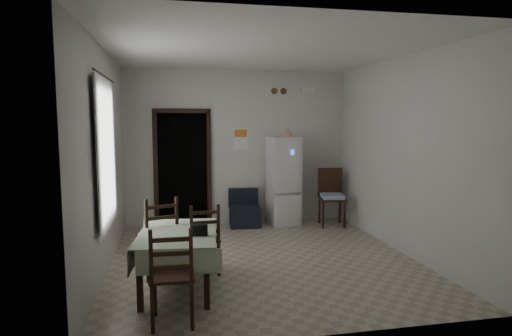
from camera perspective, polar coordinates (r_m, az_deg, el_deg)
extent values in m
plane|color=#A49886|center=(6.23, 0.92, -12.01)|extent=(4.50, 4.50, 0.00)
cube|color=black|center=(8.30, -9.80, -0.05)|extent=(0.90, 0.45, 2.10)
cube|color=black|center=(8.06, -13.24, -0.32)|extent=(0.08, 0.10, 2.18)
cube|color=black|center=(8.08, -6.28, -0.17)|extent=(0.08, 0.10, 2.18)
cube|color=black|center=(8.01, -9.90, 7.53)|extent=(1.06, 0.10, 0.08)
cube|color=silver|center=(5.67, -20.37, 1.77)|extent=(0.10, 1.20, 1.60)
cube|color=beige|center=(5.65, -19.27, 1.80)|extent=(0.02, 1.45, 1.85)
cylinder|color=black|center=(5.66, -19.53, 11.43)|extent=(0.02, 1.60, 0.02)
cube|color=white|center=(8.13, -2.05, 3.93)|extent=(0.28, 0.02, 0.40)
cube|color=orange|center=(8.12, -2.04, 4.64)|extent=(0.24, 0.01, 0.14)
cube|color=beige|center=(8.19, -1.34, 0.30)|extent=(0.08, 0.02, 0.12)
cylinder|color=brown|center=(8.27, 2.46, 10.21)|extent=(0.12, 0.03, 0.12)
cylinder|color=brown|center=(8.31, 3.68, 10.19)|extent=(0.12, 0.03, 0.12)
cube|color=white|center=(8.42, 6.87, 10.31)|extent=(0.25, 0.07, 0.09)
cone|color=tan|center=(8.03, 4.12, 4.78)|extent=(0.23, 0.23, 0.17)
cube|color=black|center=(4.88, -7.59, -8.17)|extent=(0.19, 0.13, 0.12)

